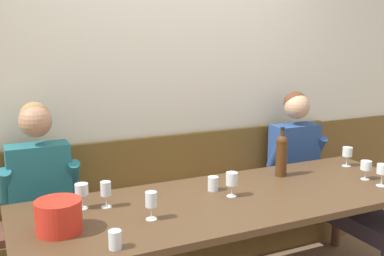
{
  "coord_description": "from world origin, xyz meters",
  "views": [
    {
      "loc": [
        -1.32,
        -2.12,
        1.68
      ],
      "look_at": [
        -0.12,
        0.44,
        1.11
      ],
      "focal_mm": 42.03,
      "sensor_mm": 36.0,
      "label": 1
    }
  ],
  "objects_px": {
    "wine_glass_by_bottle": "(82,191)",
    "water_tumbler_left": "(115,240)",
    "wine_glass_near_bucket": "(151,201)",
    "dining_table": "(233,208)",
    "wall_bench": "(184,223)",
    "water_tumbler_center": "(213,184)",
    "wine_glass_mid_right": "(106,190)",
    "person_left_seat": "(50,226)",
    "wine_glass_mid_left": "(347,152)",
    "person_center_right_seat": "(325,181)",
    "wine_glass_right_end": "(232,180)",
    "ice_bucket": "(59,216)",
    "wine_glass_left_end": "(366,166)",
    "wine_bottle_amber_mid": "(282,154)",
    "wine_glass_center_rear": "(382,170)"
  },
  "relations": [
    {
      "from": "dining_table",
      "to": "water_tumbler_left",
      "type": "relative_size",
      "value": 29.38
    },
    {
      "from": "wine_glass_left_end",
      "to": "wine_glass_center_rear",
      "type": "xyz_separation_m",
      "value": [
        -0.01,
        -0.15,
        0.01
      ]
    },
    {
      "from": "wine_bottle_amber_mid",
      "to": "wine_glass_left_end",
      "type": "bearing_deg",
      "value": -33.58
    },
    {
      "from": "dining_table",
      "to": "water_tumbler_left",
      "type": "height_order",
      "value": "water_tumbler_left"
    },
    {
      "from": "wine_glass_near_bucket",
      "to": "water_tumbler_center",
      "type": "relative_size",
      "value": 1.71
    },
    {
      "from": "wall_bench",
      "to": "water_tumbler_center",
      "type": "distance_m",
      "value": 0.75
    },
    {
      "from": "wall_bench",
      "to": "water_tumbler_center",
      "type": "xyz_separation_m",
      "value": [
        -0.05,
        -0.56,
        0.5
      ]
    },
    {
      "from": "water_tumbler_center",
      "to": "wine_glass_right_end",
      "type": "bearing_deg",
      "value": -70.77
    },
    {
      "from": "person_center_right_seat",
      "to": "wine_glass_right_end",
      "type": "bearing_deg",
      "value": -163.66
    },
    {
      "from": "person_left_seat",
      "to": "wine_glass_mid_left",
      "type": "height_order",
      "value": "person_left_seat"
    },
    {
      "from": "person_center_right_seat",
      "to": "wine_glass_mid_left",
      "type": "distance_m",
      "value": 0.27
    },
    {
      "from": "wine_bottle_amber_mid",
      "to": "wine_glass_center_rear",
      "type": "distance_m",
      "value": 0.65
    },
    {
      "from": "wine_glass_right_end",
      "to": "wine_glass_mid_right",
      "type": "relative_size",
      "value": 1.0
    },
    {
      "from": "wine_glass_center_rear",
      "to": "water_tumbler_center",
      "type": "relative_size",
      "value": 1.63
    },
    {
      "from": "dining_table",
      "to": "wine_glass_right_end",
      "type": "bearing_deg",
      "value": 91.61
    },
    {
      "from": "water_tumbler_left",
      "to": "wine_glass_left_end",
      "type": "bearing_deg",
      "value": 8.42
    },
    {
      "from": "wine_glass_mid_right",
      "to": "wall_bench",
      "type": "bearing_deg",
      "value": 36.94
    },
    {
      "from": "wall_bench",
      "to": "person_center_right_seat",
      "type": "distance_m",
      "value": 1.13
    },
    {
      "from": "person_left_seat",
      "to": "wine_bottle_amber_mid",
      "type": "height_order",
      "value": "person_left_seat"
    },
    {
      "from": "wine_bottle_amber_mid",
      "to": "wine_glass_mid_left",
      "type": "bearing_deg",
      "value": -1.23
    },
    {
      "from": "wall_bench",
      "to": "wine_glass_near_bucket",
      "type": "distance_m",
      "value": 1.14
    },
    {
      "from": "person_left_seat",
      "to": "wine_glass_right_end",
      "type": "xyz_separation_m",
      "value": [
        1.03,
        -0.29,
        0.22
      ]
    },
    {
      "from": "wine_glass_near_bucket",
      "to": "wine_glass_mid_right",
      "type": "distance_m",
      "value": 0.32
    },
    {
      "from": "wine_bottle_amber_mid",
      "to": "water_tumbler_center",
      "type": "height_order",
      "value": "wine_bottle_amber_mid"
    },
    {
      "from": "person_left_seat",
      "to": "wine_glass_by_bottle",
      "type": "bearing_deg",
      "value": -32.58
    },
    {
      "from": "wall_bench",
      "to": "wine_glass_by_bottle",
      "type": "relative_size",
      "value": 19.54
    },
    {
      "from": "person_center_right_seat",
      "to": "ice_bucket",
      "type": "bearing_deg",
      "value": -169.76
    },
    {
      "from": "wine_glass_mid_left",
      "to": "wine_glass_mid_right",
      "type": "xyz_separation_m",
      "value": [
        -1.84,
        -0.05,
        -0.0
      ]
    },
    {
      "from": "person_left_seat",
      "to": "wine_glass_by_bottle",
      "type": "distance_m",
      "value": 0.3
    },
    {
      "from": "wall_bench",
      "to": "water_tumbler_left",
      "type": "height_order",
      "value": "wall_bench"
    },
    {
      "from": "person_left_seat",
      "to": "wine_glass_left_end",
      "type": "height_order",
      "value": "person_left_seat"
    },
    {
      "from": "ice_bucket",
      "to": "wine_bottle_amber_mid",
      "type": "distance_m",
      "value": 1.57
    },
    {
      "from": "wine_glass_left_end",
      "to": "wine_glass_mid_left",
      "type": "height_order",
      "value": "wine_glass_mid_left"
    },
    {
      "from": "dining_table",
      "to": "wine_glass_mid_right",
      "type": "distance_m",
      "value": 0.77
    },
    {
      "from": "wine_glass_by_bottle",
      "to": "water_tumbler_center",
      "type": "relative_size",
      "value": 1.63
    },
    {
      "from": "dining_table",
      "to": "water_tumbler_center",
      "type": "xyz_separation_m",
      "value": [
        -0.05,
        0.16,
        0.11
      ]
    },
    {
      "from": "ice_bucket",
      "to": "wine_glass_mid_left",
      "type": "bearing_deg",
      "value": 7.26
    },
    {
      "from": "wall_bench",
      "to": "ice_bucket",
      "type": "distance_m",
      "value": 1.39
    },
    {
      "from": "wine_glass_center_rear",
      "to": "wine_glass_mid_right",
      "type": "distance_m",
      "value": 1.76
    },
    {
      "from": "person_left_seat",
      "to": "ice_bucket",
      "type": "relative_size",
      "value": 5.82
    },
    {
      "from": "wine_glass_by_bottle",
      "to": "water_tumbler_left",
      "type": "height_order",
      "value": "wine_glass_by_bottle"
    },
    {
      "from": "wine_glass_by_bottle",
      "to": "wine_glass_near_bucket",
      "type": "bearing_deg",
      "value": -45.77
    },
    {
      "from": "ice_bucket",
      "to": "wine_glass_left_end",
      "type": "xyz_separation_m",
      "value": [
        2.02,
        -0.03,
        0.01
      ]
    },
    {
      "from": "dining_table",
      "to": "wine_glass_left_end",
      "type": "height_order",
      "value": "wine_glass_left_end"
    },
    {
      "from": "ice_bucket",
      "to": "water_tumbler_center",
      "type": "height_order",
      "value": "ice_bucket"
    },
    {
      "from": "person_left_seat",
      "to": "wine_glass_right_end",
      "type": "distance_m",
      "value": 1.09
    },
    {
      "from": "person_left_seat",
      "to": "ice_bucket",
      "type": "bearing_deg",
      "value": -89.51
    },
    {
      "from": "wine_glass_right_end",
      "to": "water_tumbler_center",
      "type": "bearing_deg",
      "value": 109.23
    },
    {
      "from": "wall_bench",
      "to": "water_tumbler_left",
      "type": "relative_size",
      "value": 32.83
    },
    {
      "from": "dining_table",
      "to": "wine_glass_by_bottle",
      "type": "bearing_deg",
      "value": 166.64
    }
  ]
}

